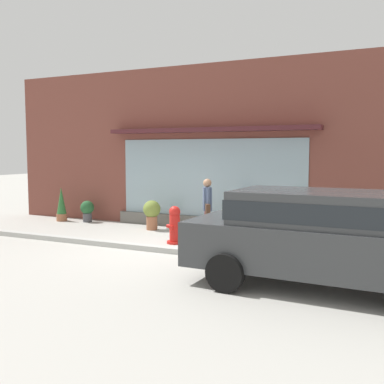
# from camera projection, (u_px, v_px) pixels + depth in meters

# --- Properties ---
(ground_plane) EXTENTS (60.00, 60.00, 0.00)m
(ground_plane) POSITION_uv_depth(u_px,v_px,m) (160.00, 249.00, 10.12)
(ground_plane) COLOR #B2AFA8
(curb_strip) EXTENTS (14.00, 0.24, 0.12)m
(curb_strip) POSITION_uv_depth(u_px,v_px,m) (156.00, 249.00, 9.94)
(curb_strip) COLOR #B2B2AD
(curb_strip) RESTS_ON ground_plane
(storefront) EXTENTS (14.00, 0.81, 4.74)m
(storefront) POSITION_uv_depth(u_px,v_px,m) (213.00, 149.00, 12.80)
(storefront) COLOR brown
(storefront) RESTS_ON ground_plane
(fire_hydrant) EXTENTS (0.44, 0.41, 0.92)m
(fire_hydrant) POSITION_uv_depth(u_px,v_px,m) (175.00, 225.00, 10.76)
(fire_hydrant) COLOR red
(fire_hydrant) RESTS_ON ground_plane
(pedestrian_with_handbag) EXTENTS (0.38, 0.59, 1.56)m
(pedestrian_with_handbag) POSITION_uv_depth(u_px,v_px,m) (207.00, 206.00, 11.02)
(pedestrian_with_handbag) COLOR #8E333D
(pedestrian_with_handbag) RESTS_ON ground_plane
(parked_car_dark_gray) EXTENTS (4.59, 2.07, 1.60)m
(parked_car_dark_gray) POSITION_uv_depth(u_px,v_px,m) (322.00, 234.00, 7.16)
(parked_car_dark_gray) COLOR #383A3D
(parked_car_dark_gray) RESTS_ON ground_plane
(potted_plant_window_right) EXTENTS (0.50, 0.50, 0.85)m
(potted_plant_window_right) POSITION_uv_depth(u_px,v_px,m) (152.00, 212.00, 12.67)
(potted_plant_window_right) COLOR #9E6042
(potted_plant_window_right) RESTS_ON ground_plane
(potted_plant_by_entrance) EXTENTS (0.43, 0.43, 0.68)m
(potted_plant_by_entrance) POSITION_uv_depth(u_px,v_px,m) (87.00, 210.00, 14.09)
(potted_plant_by_entrance) COLOR #4C4C51
(potted_plant_by_entrance) RESTS_ON ground_plane
(potted_plant_window_center) EXTENTS (0.34, 0.34, 1.10)m
(potted_plant_window_center) POSITION_uv_depth(u_px,v_px,m) (61.00, 205.00, 14.29)
(potted_plant_window_center) COLOR #9E6042
(potted_plant_window_center) RESTS_ON ground_plane
(potted_plant_corner_tall) EXTENTS (0.30, 0.30, 0.47)m
(potted_plant_corner_tall) POSITION_uv_depth(u_px,v_px,m) (259.00, 227.00, 11.77)
(potted_plant_corner_tall) COLOR #33473D
(potted_plant_corner_tall) RESTS_ON ground_plane
(potted_plant_doorstep) EXTENTS (0.45, 0.45, 0.66)m
(potted_plant_doorstep) POSITION_uv_depth(u_px,v_px,m) (224.00, 220.00, 12.00)
(potted_plant_doorstep) COLOR #9E6042
(potted_plant_doorstep) RESTS_ON ground_plane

